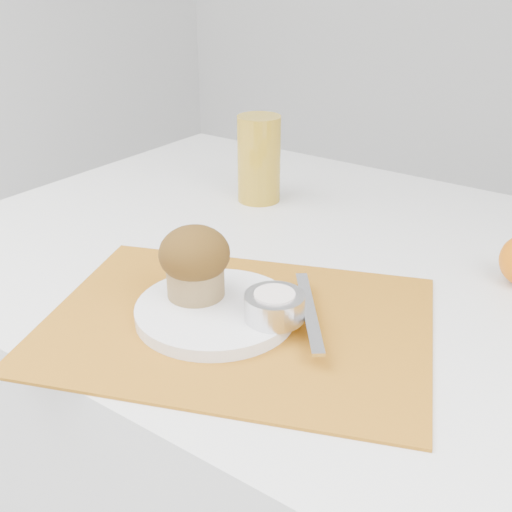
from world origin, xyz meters
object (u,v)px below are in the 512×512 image
Objects in this scene: plate at (216,311)px; muffin at (195,261)px; juice_glass at (259,159)px; table at (335,471)px.

muffin is (-0.03, 0.01, 0.05)m from plate.
juice_glass reaches higher than plate.
table is 0.49m from muffin.
juice_glass is at bearing 118.04° from plate.
table is 0.45m from plate.
muffin is (-0.09, -0.21, 0.44)m from table.
juice_glass is (-0.18, 0.35, 0.06)m from plate.
juice_glass reaches higher than muffin.
plate is 0.06m from muffin.
table is at bearing 74.89° from plate.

